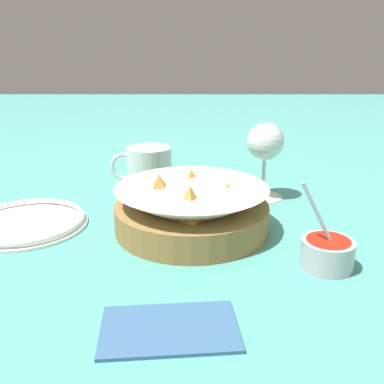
# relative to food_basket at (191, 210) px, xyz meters

# --- Properties ---
(ground_plane) EXTENTS (4.00, 4.00, 0.00)m
(ground_plane) POSITION_rel_food_basket_xyz_m (0.00, -0.01, -0.03)
(ground_plane) COLOR teal
(food_basket) EXTENTS (0.24, 0.24, 0.09)m
(food_basket) POSITION_rel_food_basket_xyz_m (0.00, 0.00, 0.00)
(food_basket) COLOR olive
(food_basket) RESTS_ON ground_plane
(sauce_cup) EXTENTS (0.08, 0.07, 0.12)m
(sauce_cup) POSITION_rel_food_basket_xyz_m (-0.18, 0.12, -0.01)
(sauce_cup) COLOR #B7B7BC
(sauce_cup) RESTS_ON ground_plane
(wine_glass) EXTENTS (0.08, 0.08, 0.15)m
(wine_glass) POSITION_rel_food_basket_xyz_m (-0.14, -0.16, 0.07)
(wine_glass) COLOR silver
(wine_glass) RESTS_ON ground_plane
(beer_mug) EXTENTS (0.13, 0.09, 0.09)m
(beer_mug) POSITION_rel_food_basket_xyz_m (0.09, -0.22, 0.01)
(beer_mug) COLOR silver
(beer_mug) RESTS_ON ground_plane
(side_plate) EXTENTS (0.20, 0.20, 0.01)m
(side_plate) POSITION_rel_food_basket_xyz_m (0.27, -0.01, -0.03)
(side_plate) COLOR white
(side_plate) RESTS_ON ground_plane
(napkin) EXTENTS (0.15, 0.10, 0.01)m
(napkin) POSITION_rel_food_basket_xyz_m (0.03, 0.26, -0.03)
(napkin) COLOR #38608E
(napkin) RESTS_ON ground_plane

